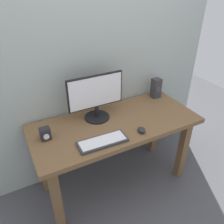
{
  "coord_description": "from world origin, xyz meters",
  "views": [
    {
      "loc": [
        -0.84,
        -1.53,
        1.96
      ],
      "look_at": [
        -0.04,
        0.0,
        0.9
      ],
      "focal_mm": 36.7,
      "sensor_mm": 36.0,
      "label": 1
    }
  ],
  "objects_px": {
    "desk": "(115,133)",
    "monitor": "(96,96)",
    "speaker_right": "(156,88)",
    "mouse": "(142,130)",
    "keyboard_primary": "(103,142)",
    "audio_controller": "(45,134)"
  },
  "relations": [
    {
      "from": "mouse",
      "to": "speaker_right",
      "type": "xyz_separation_m",
      "value": [
        0.5,
        0.47,
        0.09
      ]
    },
    {
      "from": "mouse",
      "to": "speaker_right",
      "type": "height_order",
      "value": "speaker_right"
    },
    {
      "from": "keyboard_primary",
      "to": "mouse",
      "type": "xyz_separation_m",
      "value": [
        0.36,
        -0.02,
        0.01
      ]
    },
    {
      "from": "mouse",
      "to": "keyboard_primary",
      "type": "bearing_deg",
      "value": 178.61
    },
    {
      "from": "monitor",
      "to": "audio_controller",
      "type": "bearing_deg",
      "value": -168.16
    },
    {
      "from": "monitor",
      "to": "keyboard_primary",
      "type": "height_order",
      "value": "monitor"
    },
    {
      "from": "keyboard_primary",
      "to": "mouse",
      "type": "relative_size",
      "value": 4.86
    },
    {
      "from": "audio_controller",
      "to": "desk",
      "type": "bearing_deg",
      "value": -4.42
    },
    {
      "from": "monitor",
      "to": "mouse",
      "type": "height_order",
      "value": "monitor"
    },
    {
      "from": "audio_controller",
      "to": "monitor",
      "type": "bearing_deg",
      "value": 11.84
    },
    {
      "from": "monitor",
      "to": "speaker_right",
      "type": "relative_size",
      "value": 2.44
    },
    {
      "from": "desk",
      "to": "audio_controller",
      "type": "bearing_deg",
      "value": 175.58
    },
    {
      "from": "desk",
      "to": "monitor",
      "type": "xyz_separation_m",
      "value": [
        -0.12,
        0.16,
        0.35
      ]
    },
    {
      "from": "speaker_right",
      "to": "keyboard_primary",
      "type": "bearing_deg",
      "value": -152.5
    },
    {
      "from": "speaker_right",
      "to": "monitor",
      "type": "bearing_deg",
      "value": -173.95
    },
    {
      "from": "keyboard_primary",
      "to": "mouse",
      "type": "height_order",
      "value": "mouse"
    },
    {
      "from": "desk",
      "to": "speaker_right",
      "type": "height_order",
      "value": "speaker_right"
    },
    {
      "from": "desk",
      "to": "monitor",
      "type": "height_order",
      "value": "monitor"
    },
    {
      "from": "desk",
      "to": "speaker_right",
      "type": "relative_size",
      "value": 7.22
    },
    {
      "from": "desk",
      "to": "audio_controller",
      "type": "height_order",
      "value": "audio_controller"
    },
    {
      "from": "monitor",
      "to": "mouse",
      "type": "bearing_deg",
      "value": -58.08
    },
    {
      "from": "keyboard_primary",
      "to": "audio_controller",
      "type": "relative_size",
      "value": 3.88
    }
  ]
}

